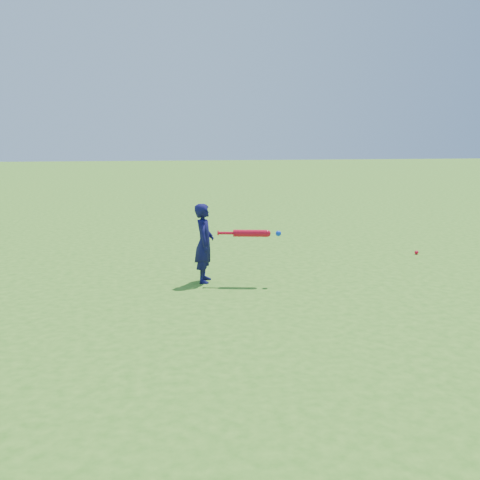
{
  "coord_description": "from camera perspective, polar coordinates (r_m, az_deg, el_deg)",
  "views": [
    {
      "loc": [
        -1.24,
        -7.58,
        2.01
      ],
      "look_at": [
        -0.04,
        -0.38,
        0.6
      ],
      "focal_mm": 40.0,
      "sensor_mm": 36.0,
      "label": 1
    }
  ],
  "objects": [
    {
      "name": "ground",
      "position": [
        7.94,
        -0.15,
        -3.75
      ],
      "size": [
        80.0,
        80.0,
        0.0
      ],
      "primitive_type": "plane",
      "color": "#39761C",
      "rests_on": "ground"
    },
    {
      "name": "child",
      "position": [
        7.48,
        -3.83,
        -0.33
      ],
      "size": [
        0.34,
        0.45,
        1.11
      ],
      "primitive_type": "imported",
      "rotation": [
        0.0,
        0.0,
        1.36
      ],
      "color": "#0F0E43",
      "rests_on": "ground"
    },
    {
      "name": "ground_ball_red",
      "position": [
        9.82,
        18.31,
        -1.26
      ],
      "size": [
        0.07,
        0.07,
        0.07
      ],
      "primitive_type": "sphere",
      "color": "red",
      "rests_on": "ground"
    },
    {
      "name": "bat_swing",
      "position": [
        7.35,
        1.41,
        0.72
      ],
      "size": [
        0.87,
        0.25,
        0.1
      ],
      "rotation": [
        0.0,
        0.0,
        -0.21
      ],
      "color": "red",
      "rests_on": "ground"
    }
  ]
}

